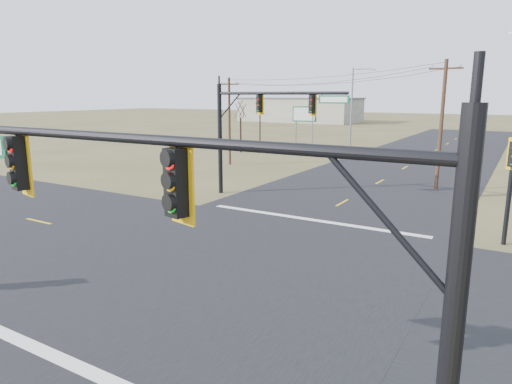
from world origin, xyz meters
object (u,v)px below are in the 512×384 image
utility_pole_far (229,119)px  highway_sign (304,119)px  pedestal_signal_ne (512,168)px  bare_tree_a (241,109)px  utility_pole_near (441,124)px  mast_arm_near (179,213)px  streetlight_c (353,106)px  bare_tree_b (260,107)px  mast_arm_far (259,116)px

utility_pole_far → highway_sign: size_ratio=1.55×
pedestal_signal_ne → bare_tree_a: 35.36m
utility_pole_near → utility_pole_far: size_ratio=1.09×
mast_arm_near → streetlight_c: size_ratio=1.10×
utility_pole_far → streetlight_c: (6.77, 14.71, 1.07)m
mast_arm_near → highway_sign: mast_arm_near is taller
bare_tree_b → streetlight_c: bearing=-12.4°
mast_arm_near → highway_sign: 46.37m
bare_tree_b → pedestal_signal_ne: bearing=-45.6°
utility_pole_near → streetlight_c: size_ratio=0.93×
mast_arm_near → highway_sign: size_ratio=2.00×
pedestal_signal_ne → utility_pole_far: bearing=174.7°
utility_pole_near → bare_tree_a: (-23.04, 11.11, 0.35)m
bare_tree_a → bare_tree_b: bare_tree_a is taller
utility_pole_near → utility_pole_far: utility_pole_near is taller
mast_arm_far → streetlight_c: (-2.81, 25.58, 0.13)m
mast_arm_near → utility_pole_near: bearing=104.5°
streetlight_c → bare_tree_a: size_ratio=1.52×
pedestal_signal_ne → utility_pole_near: bearing=137.9°
utility_pole_near → mast_arm_near: bearing=-88.7°
streetlight_c → bare_tree_b: 14.21m
mast_arm_near → mast_arm_far: mast_arm_far is taller
mast_arm_near → mast_arm_far: size_ratio=1.17×
bare_tree_b → mast_arm_near: bearing=-61.0°
utility_pole_far → bare_tree_b: size_ratio=1.31×
mast_arm_near → bare_tree_a: bearing=134.8°
highway_sign → utility_pole_far: bearing=-110.8°
mast_arm_far → bare_tree_a: size_ratio=1.43×
mast_arm_near → utility_pole_near: (-0.60, 27.41, -0.08)m
utility_pole_far → highway_sign: bearing=82.3°
mast_arm_far → utility_pole_near: bearing=62.5°
utility_pole_near → bare_tree_b: 33.08m
utility_pole_near → utility_pole_far: 19.08m
highway_sign → streetlight_c: bearing=8.7°
utility_pole_far → bare_tree_b: utility_pole_far is taller
mast_arm_far → bare_tree_a: 23.66m
mast_arm_far → bare_tree_a: bearing=146.7°
highway_sign → streetlight_c: 5.64m
utility_pole_far → bare_tree_b: (-7.11, 17.75, 0.67)m
mast_arm_far → bare_tree_a: (-13.74, 19.26, -0.24)m
highway_sign → bare_tree_a: size_ratio=0.83×
streetlight_c → bare_tree_a: bearing=-143.0°
mast_arm_far → streetlight_c: size_ratio=0.94×
highway_sign → streetlight_c: streetlight_c is taller
utility_pole_far → streetlight_c: bearing=65.3°
utility_pole_near → mast_arm_far: bearing=-138.8°
streetlight_c → bare_tree_b: (-13.88, 3.04, -0.41)m
utility_pole_near → streetlight_c: streetlight_c is taller
streetlight_c → utility_pole_far: bearing=-107.7°
mast_arm_near → bare_tree_a: (-23.64, 38.52, 0.28)m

